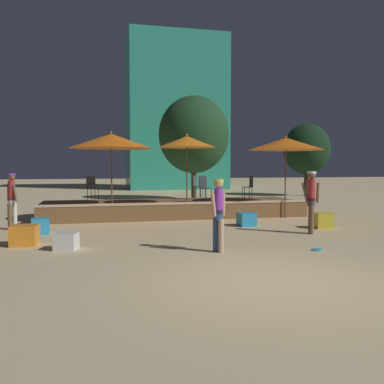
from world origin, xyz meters
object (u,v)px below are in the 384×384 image
Objects in this scene: patio_umbrella_0 at (187,142)px; cube_seat_2 at (66,241)px; patio_umbrella_2 at (111,141)px; bistro_chair_3 at (204,186)px; bistro_chair_0 at (249,185)px; cube_seat_1 at (25,235)px; cube_seat_3 at (323,221)px; person_2 at (12,198)px; cube_seat_4 at (247,219)px; person_1 at (311,198)px; background_tree_0 at (307,149)px; person_0 at (218,212)px; bistro_chair_1 at (92,186)px; bistro_chair_2 at (196,184)px; patio_umbrella_1 at (286,144)px; cube_seat_5 at (170,213)px; background_tree_1 at (194,135)px; frisbee_disc at (317,250)px; cube_seat_0 at (40,226)px.

patio_umbrella_0 is 6.59m from cube_seat_2.
patio_umbrella_2 reaches higher than bistro_chair_3.
patio_umbrella_2 is at bearing -79.72° from bistro_chair_0.
cube_seat_1 reaches higher than cube_seat_3.
person_2 is at bearing -169.77° from patio_umbrella_0.
cube_seat_1 is 1.24× the size of cube_seat_4.
person_1 is (5.37, -4.04, -1.76)m from patio_umbrella_2.
patio_umbrella_2 is 16.45m from background_tree_0.
person_0 is 1.82× the size of bistro_chair_1.
patio_umbrella_1 is at bearing -97.75° from bistro_chair_2.
cube_seat_1 is at bearing -136.72° from background_tree_0.
person_2 is 6.64m from bistro_chair_3.
background_tree_0 is (10.27, 10.42, 0.24)m from patio_umbrella_0.
cube_seat_1 is 1.28m from cube_seat_2.
bistro_chair_2 is at bearing -146.67° from bistro_chair_1.
cube_seat_1 is at bearing -156.91° from patio_umbrella_1.
bistro_chair_0 reaches higher than cube_seat_3.
person_0 is 0.92× the size of person_1.
cube_seat_1 is 1.02× the size of cube_seat_5.
patio_umbrella_2 reaches higher than bistro_chair_0.
person_1 reaches higher than cube_seat_2.
bistro_chair_0 is (-0.00, 4.87, 0.18)m from person_1.
person_1 is 0.38× the size of background_tree_0.
background_tree_1 is (-1.29, 11.76, 3.45)m from cube_seat_3.
person_2 is at bearing -174.99° from patio_umbrella_1.
cube_seat_2 is 2.48× the size of frisbee_disc.
person_2 is 12.98m from background_tree_1.
cube_seat_5 is at bearing 141.35° from cube_seat_3.
bistro_chair_2 is 3.80× the size of frisbee_disc.
person_2 is at bearing 148.26° from bistro_chair_2.
background_tree_0 is at bearing 42.81° from cube_seat_5.
cube_seat_3 is 1.07× the size of cube_seat_4.
background_tree_0 reaches higher than person_2.
cube_seat_5 is at bearing 58.26° from person_1.
cube_seat_5 is (3.35, 5.06, 0.02)m from cube_seat_2.
cube_seat_2 is (-7.59, -4.45, -2.54)m from patio_umbrella_1.
patio_umbrella_1 is 3.38× the size of bistro_chair_0.
cube_seat_3 is 15.16m from background_tree_0.
cube_seat_0 is 0.60× the size of bistro_chair_1.
frisbee_disc is at bearing 149.24° from bistro_chair_1.
person_2 is 1.90× the size of bistro_chair_3.
bistro_chair_1 is 16.24m from background_tree_0.
patio_umbrella_0 is at bearing 24.46° from cube_seat_0.
bistro_chair_3 is at bearing 97.74° from frisbee_disc.
background_tree_1 is (7.28, 12.68, 3.44)m from cube_seat_1.
bistro_chair_1 reaches higher than frisbee_disc.
person_1 is 8.86m from person_2.
cube_seat_3 is 0.63× the size of bistro_chair_1.
cube_seat_5 is at bearing 109.00° from frisbee_disc.
person_1 reaches higher than bistro_chair_3.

